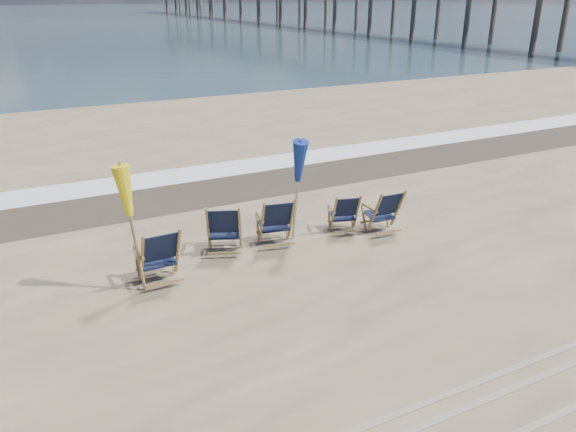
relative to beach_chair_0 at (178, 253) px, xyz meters
name	(u,v)px	position (x,y,z in m)	size (l,w,h in m)	color
ocean	(9,17)	(2.11, 125.72, -0.56)	(400.00, 400.00, 0.00)	#344C57
surf_foam	(190,174)	(2.11, 6.02, -0.55)	(200.00, 1.40, 0.01)	silver
wet_sand_strip	(208,189)	(2.11, 4.52, -0.56)	(200.00, 2.60, 0.00)	#42362A
tire_tracks	(479,426)	(2.11, -5.08, -0.55)	(80.00, 1.30, 0.01)	gray
beach_chair_0	(178,253)	(0.00, 0.00, 0.00)	(0.71, 0.80, 1.11)	black
beach_chair_1	(240,229)	(1.38, 0.52, -0.01)	(0.70, 0.78, 1.09)	black
beach_chair_2	(292,221)	(2.46, 0.46, -0.02)	(0.69, 0.77, 1.07)	black
beach_chair_3	(357,213)	(4.00, 0.40, -0.10)	(0.58, 0.66, 0.91)	black
beach_chair_4	(398,210)	(4.78, 0.03, -0.04)	(0.66, 0.74, 1.03)	black
umbrella_yellow	(130,198)	(-0.70, 0.03, 1.12)	(0.30, 0.30, 2.21)	olive
umbrella_blue	(297,162)	(2.58, 0.48, 1.18)	(0.30, 0.30, 2.26)	#A5A5AD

